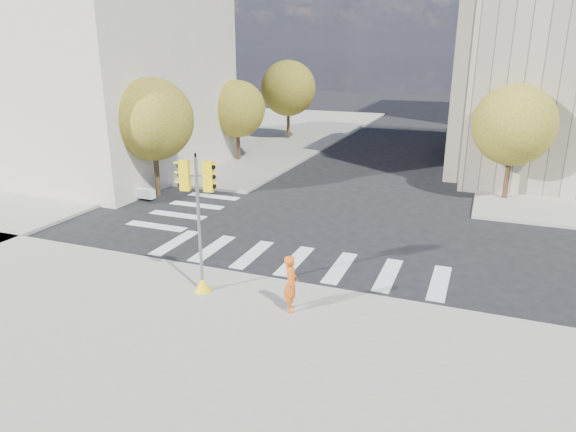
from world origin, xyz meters
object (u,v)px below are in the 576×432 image
object	(u,v)px
traffic_signal	(200,235)
lamp_far	(515,90)
photographer	(291,283)
lamp_near	(523,107)
planter_wall	(110,188)

from	to	relation	value
traffic_signal	lamp_far	bearing A→B (deg)	61.45
traffic_signal	photographer	size ratio (longest dim) A/B	2.58
lamp_near	lamp_far	bearing A→B (deg)	90.00
lamp_far	photographer	distance (m)	34.81
planter_wall	traffic_signal	bearing A→B (deg)	-35.59
lamp_near	lamp_far	xyz separation A→B (m)	(0.00, 14.00, 0.00)
traffic_signal	planter_wall	xyz separation A→B (m)	(-11.07, 8.82, -1.71)
lamp_far	planter_wall	size ratio (longest dim) A/B	1.35
lamp_far	lamp_near	bearing A→B (deg)	-90.00
lamp_near	lamp_far	size ratio (longest dim) A/B	1.00
lamp_far	planter_wall	xyz separation A→B (m)	(-21.00, -24.99, -4.18)
photographer	planter_wall	xyz separation A→B (m)	(-14.26, 8.97, -0.65)
photographer	lamp_near	bearing A→B (deg)	-42.24
lamp_near	planter_wall	world-z (taller)	lamp_near
lamp_near	photographer	bearing A→B (deg)	-108.66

